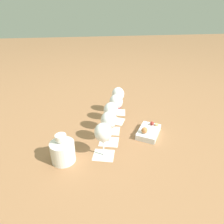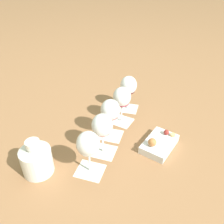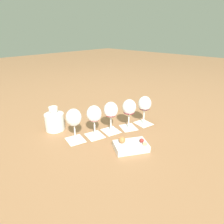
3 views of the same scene
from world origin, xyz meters
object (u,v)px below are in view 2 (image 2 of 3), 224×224
wine_glass_0 (88,146)px  wine_glass_3 (122,98)px  wine_glass_1 (102,127)px  snack_dish (159,144)px  ceramic_vase (36,159)px  wine_glass_2 (110,112)px  wine_glass_4 (128,87)px

wine_glass_0 → wine_glass_3: size_ratio=1.00×
wine_glass_1 → snack_dish: 0.26m
snack_dish → wine_glass_1: bearing=98.3°
wine_glass_3 → ceramic_vase: 0.45m
ceramic_vase → wine_glass_0: bearing=-88.2°
wine_glass_1 → wine_glass_2: 0.11m
wine_glass_0 → snack_dish: size_ratio=0.92×
wine_glass_0 → ceramic_vase: wine_glass_0 is taller
wine_glass_2 → wine_glass_4: same height
wine_glass_0 → wine_glass_2: bearing=-17.9°
wine_glass_2 → ceramic_vase: size_ratio=1.24×
wine_glass_0 → wine_glass_2: 0.22m
snack_dish → wine_glass_4: bearing=23.5°
wine_glass_0 → ceramic_vase: bearing=91.8°
wine_glass_3 → wine_glass_4: 0.12m
wine_glass_2 → wine_glass_3: same height
wine_glass_3 → snack_dish: size_ratio=0.92×
wine_glass_1 → wine_glass_2: bearing=-14.2°
wine_glass_1 → wine_glass_3: same height
wine_glass_2 → wine_glass_3: (0.11, -0.05, 0.00)m
wine_glass_0 → wine_glass_4: size_ratio=1.00×
wine_glass_3 → wine_glass_2: bearing=155.8°
wine_glass_0 → snack_dish: wine_glass_0 is taller
wine_glass_0 → wine_glass_2: (0.21, -0.07, 0.00)m
wine_glass_4 → ceramic_vase: wine_glass_4 is taller
wine_glass_4 → ceramic_vase: (-0.44, 0.34, -0.07)m
wine_glass_3 → snack_dish: (-0.18, -0.16, -0.11)m
wine_glass_1 → ceramic_vase: size_ratio=1.24×
wine_glass_4 → snack_dish: bearing=-156.5°
snack_dish → wine_glass_0: bearing=117.0°
wine_glass_2 → wine_glass_1: bearing=165.8°
wine_glass_3 → wine_glass_4: same height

